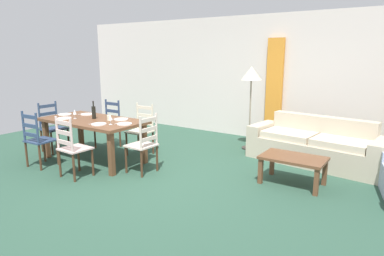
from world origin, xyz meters
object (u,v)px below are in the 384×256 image
at_px(coffee_cup_primary, 109,118).
at_px(dining_chair_near_right, 72,147).
at_px(standing_lamp, 251,78).
at_px(wine_bottle, 94,112).
at_px(dining_chair_head_east, 144,144).
at_px(coffee_table, 293,161).
at_px(dining_chair_head_west, 53,127).
at_px(wine_glass_near_left, 75,112).
at_px(wine_glass_near_right, 110,118).
at_px(dining_table, 93,124).
at_px(dining_chair_far_right, 141,130).
at_px(dining_chair_near_left, 38,139).
at_px(dining_chair_far_left, 109,124).
at_px(couch, 316,147).

bearing_deg(coffee_cup_primary, dining_chair_near_right, -83.12).
bearing_deg(standing_lamp, coffee_cup_primary, -127.69).
distance_m(wine_bottle, standing_lamp, 3.02).
relative_size(dining_chair_head_east, coffee_table, 1.07).
xyz_separation_m(dining_chair_near_right, coffee_cup_primary, (-0.10, 0.86, 0.32)).
bearing_deg(dining_chair_head_west, wine_glass_near_left, -6.38).
xyz_separation_m(dining_chair_near_right, coffee_table, (2.90, 1.61, -0.12)).
height_order(dining_chair_near_right, wine_glass_near_right, dining_chair_near_right).
height_order(dining_table, dining_chair_far_right, dining_chair_far_right).
bearing_deg(wine_glass_near_right, dining_chair_near_right, -107.47).
xyz_separation_m(dining_table, dining_chair_far_right, (0.44, 0.77, -0.19)).
distance_m(wine_glass_near_left, standing_lamp, 3.35).
bearing_deg(dining_chair_near_left, wine_glass_near_right, 29.59).
bearing_deg(dining_table, wine_glass_near_left, -157.66).
relative_size(dining_chair_far_left, dining_chair_head_east, 1.00).
relative_size(dining_chair_near_left, dining_chair_head_east, 1.00).
height_order(dining_chair_far_left, wine_glass_near_left, dining_chair_far_left).
bearing_deg(dining_chair_head_west, dining_chair_far_left, 48.65).
bearing_deg(wine_glass_near_right, wine_glass_near_left, 179.23).
height_order(dining_chair_near_right, wine_bottle, wine_bottle).
relative_size(dining_chair_far_right, dining_chair_head_west, 1.00).
xyz_separation_m(dining_chair_far_right, dining_chair_head_west, (-1.60, -0.80, 0.00)).
xyz_separation_m(dining_table, dining_chair_near_right, (0.41, -0.76, -0.19)).
bearing_deg(dining_chair_head_west, dining_chair_head_east, 1.01).
height_order(dining_chair_near_right, standing_lamp, standing_lamp).
xyz_separation_m(couch, coffee_table, (-0.02, -1.22, 0.06)).
height_order(dining_chair_head_east, couch, dining_chair_head_east).
xyz_separation_m(dining_table, coffee_table, (3.31, 0.85, -0.31)).
xyz_separation_m(dining_table, couch, (3.33, 2.07, -0.37)).
relative_size(dining_table, standing_lamp, 1.16).
relative_size(dining_table, coffee_cup_primary, 21.11).
distance_m(dining_chair_near_right, couch, 4.07).
distance_m(dining_table, wine_glass_near_right, 0.66).
bearing_deg(coffee_table, dining_chair_head_west, -168.79).
relative_size(dining_chair_far_left, couch, 0.41).
relative_size(dining_table, couch, 0.81).
height_order(wine_glass_near_right, coffee_cup_primary, wine_glass_near_right).
bearing_deg(dining_chair_far_right, wine_bottle, -123.05).
bearing_deg(dining_chair_near_right, dining_chair_head_east, 45.12).
bearing_deg(coffee_cup_primary, dining_chair_far_left, 138.54).
bearing_deg(dining_chair_near_right, dining_chair_near_left, -179.92).
bearing_deg(dining_table, coffee_cup_primary, 17.63).
xyz_separation_m(dining_chair_near_left, coffee_cup_primary, (0.80, 0.86, 0.32)).
bearing_deg(dining_chair_near_left, couch, 36.55).
xyz_separation_m(dining_chair_head_east, wine_bottle, (-1.20, 0.05, 0.39)).
bearing_deg(dining_chair_head_east, coffee_cup_primary, 173.96).
bearing_deg(coffee_table, couch, 89.04).
height_order(dining_chair_near_left, coffee_cup_primary, dining_chair_near_left).
relative_size(dining_chair_near_right, dining_chair_far_left, 1.00).
xyz_separation_m(dining_chair_near_right, standing_lamp, (1.56, 3.01, 0.93)).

